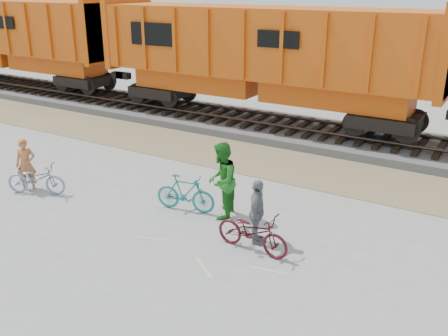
{
  "coord_description": "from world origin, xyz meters",
  "views": [
    {
      "loc": [
        5.93,
        -8.87,
        5.72
      ],
      "look_at": [
        -0.33,
        1.5,
        1.19
      ],
      "focal_mm": 40.0,
      "sensor_mm": 36.0,
      "label": 1
    }
  ],
  "objects_px": {
    "person_solo": "(26,164)",
    "bicycle_blue": "(36,179)",
    "person_woman": "(257,212)",
    "hopper_car_left": "(14,36)",
    "bicycle_teal": "(185,193)",
    "person_man": "(222,181)",
    "hopper_car_center": "(262,55)",
    "bicycle_maroon": "(252,232)"
  },
  "relations": [
    {
      "from": "hopper_car_center",
      "to": "bicycle_maroon",
      "type": "xyz_separation_m",
      "value": [
        4.44,
        -9.02,
        -2.53
      ]
    },
    {
      "from": "bicycle_teal",
      "to": "person_woman",
      "type": "distance_m",
      "value": 2.5
    },
    {
      "from": "bicycle_teal",
      "to": "bicycle_blue",
      "type": "bearing_deg",
      "value": 95.56
    },
    {
      "from": "hopper_car_center",
      "to": "bicycle_maroon",
      "type": "bearing_deg",
      "value": -63.8
    },
    {
      "from": "hopper_car_left",
      "to": "person_woman",
      "type": "xyz_separation_m",
      "value": [
        19.34,
        -8.62,
        -2.23
      ]
    },
    {
      "from": "hopper_car_center",
      "to": "bicycle_maroon",
      "type": "relative_size",
      "value": 7.73
    },
    {
      "from": "hopper_car_center",
      "to": "bicycle_maroon",
      "type": "distance_m",
      "value": 10.37
    },
    {
      "from": "bicycle_teal",
      "to": "person_solo",
      "type": "xyz_separation_m",
      "value": [
        -4.8,
        -1.18,
        0.27
      ]
    },
    {
      "from": "bicycle_teal",
      "to": "person_solo",
      "type": "height_order",
      "value": "person_solo"
    },
    {
      "from": "hopper_car_left",
      "to": "bicycle_teal",
      "type": "relative_size",
      "value": 8.46
    },
    {
      "from": "bicycle_blue",
      "to": "bicycle_teal",
      "type": "height_order",
      "value": "bicycle_teal"
    },
    {
      "from": "hopper_car_left",
      "to": "person_man",
      "type": "xyz_separation_m",
      "value": [
        17.92,
        -7.86,
        -2.01
      ]
    },
    {
      "from": "person_woman",
      "to": "bicycle_teal",
      "type": "bearing_deg",
      "value": 60.86
    },
    {
      "from": "bicycle_blue",
      "to": "bicycle_maroon",
      "type": "height_order",
      "value": "bicycle_maroon"
    },
    {
      "from": "bicycle_teal",
      "to": "person_man",
      "type": "distance_m",
      "value": 1.13
    },
    {
      "from": "bicycle_teal",
      "to": "hopper_car_left",
      "type": "bearing_deg",
      "value": 53.57
    },
    {
      "from": "hopper_car_left",
      "to": "bicycle_teal",
      "type": "height_order",
      "value": "hopper_car_left"
    },
    {
      "from": "bicycle_maroon",
      "to": "person_woman",
      "type": "xyz_separation_m",
      "value": [
        -0.1,
        0.4,
        0.3
      ]
    },
    {
      "from": "bicycle_blue",
      "to": "person_solo",
      "type": "distance_m",
      "value": 0.6
    },
    {
      "from": "hopper_car_left",
      "to": "person_woman",
      "type": "bearing_deg",
      "value": -24.03
    },
    {
      "from": "bicycle_blue",
      "to": "bicycle_teal",
      "type": "distance_m",
      "value": 4.49
    },
    {
      "from": "person_woman",
      "to": "hopper_car_left",
      "type": "bearing_deg",
      "value": 50.02
    },
    {
      "from": "hopper_car_left",
      "to": "bicycle_teal",
      "type": "xyz_separation_m",
      "value": [
        16.92,
        -8.06,
        -2.51
      ]
    },
    {
      "from": "hopper_car_left",
      "to": "person_man",
      "type": "relative_size",
      "value": 7.03
    },
    {
      "from": "hopper_car_left",
      "to": "bicycle_blue",
      "type": "distance_m",
      "value": 15.9
    },
    {
      "from": "bicycle_maroon",
      "to": "person_solo",
      "type": "xyz_separation_m",
      "value": [
        -7.33,
        -0.21,
        0.29
      ]
    },
    {
      "from": "hopper_car_center",
      "to": "person_solo",
      "type": "xyz_separation_m",
      "value": [
        -2.89,
        -9.23,
        -2.24
      ]
    },
    {
      "from": "person_man",
      "to": "bicycle_teal",
      "type": "bearing_deg",
      "value": -95.65
    },
    {
      "from": "bicycle_teal",
      "to": "person_woman",
      "type": "xyz_separation_m",
      "value": [
        2.42,
        -0.57,
        0.28
      ]
    },
    {
      "from": "hopper_car_left",
      "to": "bicycle_maroon",
      "type": "height_order",
      "value": "hopper_car_left"
    },
    {
      "from": "bicycle_teal",
      "to": "bicycle_maroon",
      "type": "bearing_deg",
      "value": -121.97
    },
    {
      "from": "bicycle_blue",
      "to": "hopper_car_center",
      "type": "bearing_deg",
      "value": -38.29
    },
    {
      "from": "bicycle_maroon",
      "to": "person_woman",
      "type": "distance_m",
      "value": 0.51
    },
    {
      "from": "hopper_car_center",
      "to": "person_solo",
      "type": "bearing_deg",
      "value": -107.35
    },
    {
      "from": "hopper_car_center",
      "to": "bicycle_blue",
      "type": "height_order",
      "value": "hopper_car_center"
    },
    {
      "from": "person_man",
      "to": "person_woman",
      "type": "relative_size",
      "value": 1.28
    },
    {
      "from": "person_man",
      "to": "person_woman",
      "type": "distance_m",
      "value": 1.63
    },
    {
      "from": "bicycle_blue",
      "to": "person_man",
      "type": "distance_m",
      "value": 5.53
    },
    {
      "from": "hopper_car_center",
      "to": "bicycle_blue",
      "type": "relative_size",
      "value": 8.16
    },
    {
      "from": "person_solo",
      "to": "bicycle_blue",
      "type": "bearing_deg",
      "value": -58.56
    },
    {
      "from": "bicycle_maroon",
      "to": "person_solo",
      "type": "bearing_deg",
      "value": 95.37
    },
    {
      "from": "person_solo",
      "to": "person_man",
      "type": "relative_size",
      "value": 0.77
    }
  ]
}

